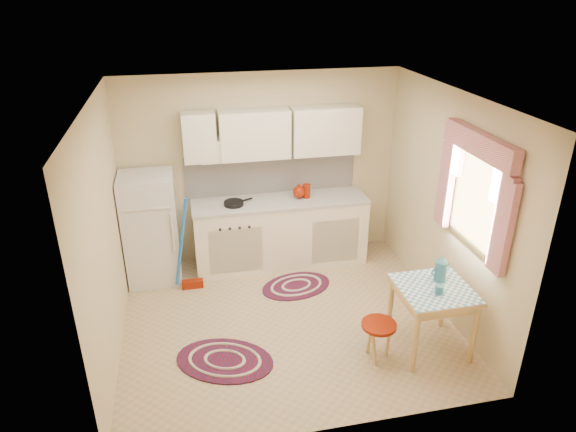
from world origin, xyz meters
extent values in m
plane|color=tan|center=(0.00, 0.00, 0.00)|extent=(3.60, 3.60, 0.00)
cube|color=silver|center=(0.00, 0.00, 2.50)|extent=(3.60, 3.20, 0.04)
cube|color=#C9B688|center=(0.00, 1.60, 1.25)|extent=(3.60, 0.04, 2.50)
cube|color=#C9B688|center=(0.00, -1.60, 1.25)|extent=(3.60, 0.04, 2.50)
cube|color=#C9B688|center=(-1.80, 0.00, 1.25)|extent=(0.04, 3.20, 2.50)
cube|color=#C9B688|center=(1.80, 0.00, 1.25)|extent=(0.04, 3.20, 2.50)
cube|color=white|center=(0.12, 1.59, 1.20)|extent=(2.25, 0.03, 0.55)
cube|color=white|center=(0.12, 1.44, 1.77)|extent=(2.25, 0.33, 0.60)
cube|color=white|center=(1.78, -0.55, 1.55)|extent=(0.04, 0.85, 0.95)
cube|color=silver|center=(-1.46, 1.25, 0.70)|extent=(0.65, 0.60, 1.40)
cube|color=white|center=(0.18, 1.30, 0.44)|extent=(2.25, 0.60, 0.88)
cube|color=#B9B6B0|center=(0.18, 1.30, 0.90)|extent=(2.27, 0.62, 0.04)
cylinder|color=black|center=(-0.42, 1.25, 0.94)|extent=(0.33, 0.33, 0.05)
cylinder|color=maroon|center=(0.54, 1.30, 1.00)|extent=(0.12, 0.12, 0.16)
cube|color=#DCB66E|center=(1.34, -0.77, 0.36)|extent=(0.72, 0.72, 0.72)
cylinder|color=maroon|center=(0.76, -0.82, 0.21)|extent=(0.45, 0.45, 0.42)
cylinder|color=#286C7C|center=(1.33, -0.87, 0.77)|extent=(0.11, 0.11, 0.10)
camera|label=1|loc=(-0.99, -4.68, 3.51)|focal=32.00mm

